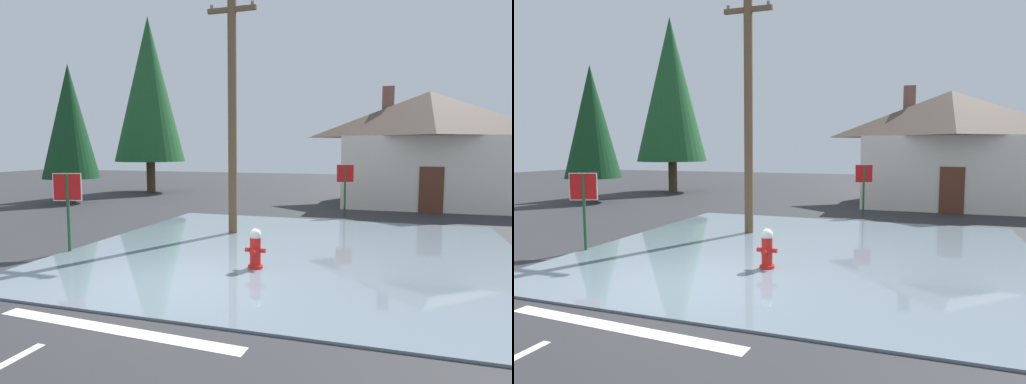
{
  "view_description": "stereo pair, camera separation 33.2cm",
  "coord_description": "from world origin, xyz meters",
  "views": [
    {
      "loc": [
        4.34,
        -8.0,
        2.79
      ],
      "look_at": [
        0.75,
        3.3,
        1.61
      ],
      "focal_mm": 31.05,
      "sensor_mm": 36.0,
      "label": 1
    },
    {
      "loc": [
        4.65,
        -7.89,
        2.79
      ],
      "look_at": [
        0.75,
        3.3,
        1.61
      ],
      "focal_mm": 31.05,
      "sensor_mm": 36.0,
      "label": 2
    }
  ],
  "objects": [
    {
      "name": "house",
      "position": [
        5.77,
        15.24,
        2.87
      ],
      "size": [
        8.41,
        6.21,
        5.96
      ],
      "color": "silver",
      "rests_on": "ground"
    },
    {
      "name": "utility_pole",
      "position": [
        -0.68,
        5.32,
        4.01
      ],
      "size": [
        1.6,
        0.28,
        7.68
      ],
      "color": "brown",
      "rests_on": "ground"
    },
    {
      "name": "stop_sign_far",
      "position": [
        2.36,
        10.23,
        1.52
      ],
      "size": [
        0.68,
        0.32,
        2.14
      ],
      "color": "#1E4C28",
      "rests_on": "ground"
    },
    {
      "name": "flood_puddle",
      "position": [
        1.75,
        3.5,
        0.02
      ],
      "size": [
        11.53,
        10.81,
        0.05
      ],
      "primitive_type": "cube",
      "color": "slate",
      "rests_on": "ground"
    },
    {
      "name": "pine_tree_tall_left",
      "position": [
        -10.59,
        16.81,
        6.42
      ],
      "size": [
        4.37,
        4.37,
        10.92
      ],
      "color": "#4C3823",
      "rests_on": "ground"
    },
    {
      "name": "ground_plane",
      "position": [
        0.0,
        0.0,
        -0.05
      ],
      "size": [
        80.0,
        80.0,
        0.1
      ],
      "primitive_type": "cube",
      "color": "#2D2D30"
    },
    {
      "name": "lane_stop_bar",
      "position": [
        0.25,
        -2.39,
        0.0
      ],
      "size": [
        4.39,
        0.53,
        0.01
      ],
      "primitive_type": "cube",
      "rotation": [
        0.0,
        0.0,
        -0.05
      ],
      "color": "silver",
      "rests_on": "ground"
    },
    {
      "name": "stop_sign_near",
      "position": [
        -3.93,
        1.56,
        1.52
      ],
      "size": [
        0.68,
        0.3,
        2.13
      ],
      "color": "#1E4C28",
      "rests_on": "ground"
    },
    {
      "name": "fire_hydrant",
      "position": [
        1.31,
        1.47,
        0.47
      ],
      "size": [
        0.48,
        0.41,
        0.96
      ],
      "color": "red",
      "rests_on": "ground"
    },
    {
      "name": "pine_tree_mid_left",
      "position": [
        -11.52,
        10.68,
        4.12
      ],
      "size": [
        2.8,
        2.8,
        7.0
      ],
      "color": "#4C3823",
      "rests_on": "ground"
    }
  ]
}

